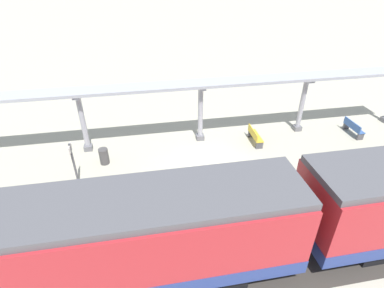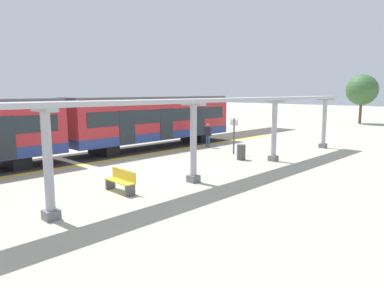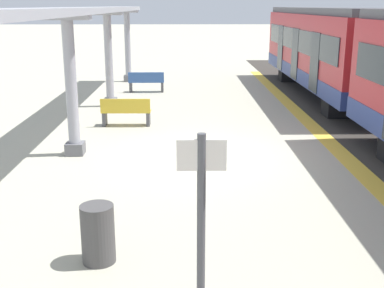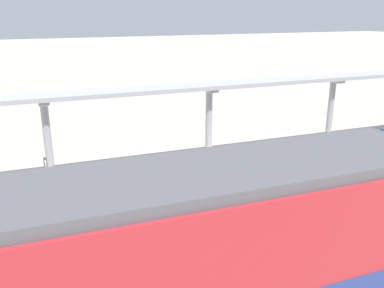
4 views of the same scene
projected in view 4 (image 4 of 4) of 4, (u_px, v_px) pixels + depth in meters
ground_plane at (239, 196)px, 14.99m from camera, size 176.00×176.00×0.00m
tactile_edge_strip at (294, 244)px, 11.96m from camera, size 0.49×32.05×0.01m
trackbed at (337, 281)px, 10.32m from camera, size 3.20×44.05×0.01m
train_far_carriage at (153, 255)px, 8.17m from camera, size 2.65×12.51×3.48m
canopy_pillar_second at (330, 115)px, 19.46m from camera, size 1.10×0.44×3.36m
canopy_pillar_third at (209, 127)px, 17.37m from camera, size 1.10×0.44×3.36m
canopy_pillar_fourth at (48, 144)px, 15.20m from camera, size 1.10×0.44×3.36m
canopy_beam at (204, 86)px, 16.76m from camera, size 1.20×25.76×0.16m
bench_near_end at (281, 154)px, 17.96m from camera, size 1.51×0.46×0.86m
trash_bin at (84, 188)px, 14.62m from camera, size 0.48×0.48×0.86m
platform_info_sign at (48, 185)px, 12.68m from camera, size 0.56×0.10×2.20m
passenger_waiting_near_edge at (21, 246)px, 9.97m from camera, size 0.52×0.34×1.65m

